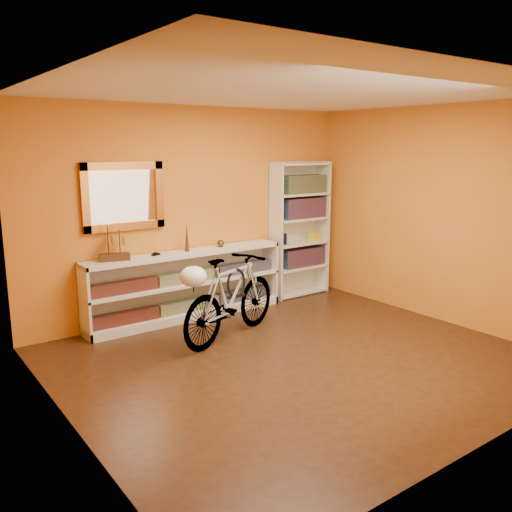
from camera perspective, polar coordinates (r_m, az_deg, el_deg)
floor at (r=5.52m, az=4.37°, el=-10.97°), size 4.50×4.00×0.01m
ceiling at (r=5.12m, az=4.85°, el=17.12°), size 4.50×4.00×0.01m
back_wall at (r=6.79m, az=-6.54°, el=4.70°), size 4.50×0.01×2.60m
left_wall at (r=4.08m, az=-20.17°, el=-0.58°), size 0.01×4.00×2.60m
right_wall at (r=6.83m, az=19.13°, el=4.18°), size 0.01×4.00×2.60m
gilt_mirror at (r=6.31m, az=-13.96°, el=6.19°), size 0.98×0.06×0.78m
wall_socket at (r=7.45m, az=-0.24°, el=-2.83°), size 0.09×0.02×0.09m
console_unit at (r=6.67m, az=-7.34°, el=-3.09°), size 2.60×0.35×0.85m
cd_row_lower at (r=6.73m, az=-7.20°, el=-5.23°), size 2.50×0.13×0.14m
cd_row_upper at (r=6.63m, az=-7.28°, el=-2.21°), size 2.50×0.13×0.14m
model_ship at (r=6.17m, az=-14.92°, el=1.31°), size 0.35×0.20×0.40m
toy_car at (r=6.40m, az=-10.63°, el=0.07°), size 0.00×0.00×0.00m
bronze_ornament at (r=6.55m, az=-7.39°, el=1.97°), size 0.06×0.06×0.34m
decorative_orb at (r=6.82m, az=-3.80°, el=1.35°), size 0.09×0.09×0.09m
bookcase at (r=7.62m, az=4.68°, el=2.84°), size 0.90×0.30×1.90m
book_row_a at (r=7.73m, az=4.92°, el=-0.09°), size 0.70×0.22×0.26m
book_row_b at (r=7.61m, az=5.01°, el=5.15°), size 0.70×0.22×0.28m
book_row_c at (r=7.58m, az=5.05°, el=7.66°), size 0.70×0.22×0.25m
travel_mug at (r=7.44m, az=3.05°, el=1.82°), size 0.07×0.07×0.16m
red_tin at (r=7.45m, az=3.44°, el=7.34°), size 0.18×0.18×0.18m
yellow_bag at (r=7.78m, az=6.26°, el=2.07°), size 0.17×0.13×0.12m
bicycle at (r=5.93m, az=-2.67°, el=-4.41°), size 0.92×1.66×0.95m
helmet at (r=5.38m, az=-6.71°, el=-2.19°), size 0.28×0.27×0.21m
u_lock at (r=5.97m, az=-2.13°, el=-2.89°), size 0.24×0.03×0.24m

